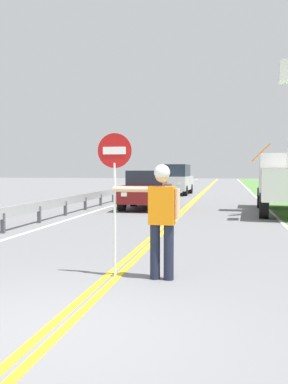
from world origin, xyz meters
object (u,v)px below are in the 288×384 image
object	(u,v)px
flagger_worker	(161,214)
stop_sign_paddle	(115,172)
utility_bucket_truck	(288,177)
oncoming_suv_second	(176,179)
oncoming_sedan_nearest	(146,190)

from	to	relation	value
flagger_worker	stop_sign_paddle	bearing A→B (deg)	177.42
stop_sign_paddle	utility_bucket_truck	bearing A→B (deg)	69.82
utility_bucket_truck	oncoming_suv_second	xyz separation A→B (m)	(-5.96, 11.43, -0.37)
oncoming_suv_second	oncoming_sedan_nearest	bearing A→B (deg)	-90.15
utility_bucket_truck	flagger_worker	bearing A→B (deg)	-106.69
stop_sign_paddle	oncoming_suv_second	size ratio (longest dim) A/B	0.50
flagger_worker	stop_sign_paddle	size ratio (longest dim) A/B	0.78
oncoming_suv_second	utility_bucket_truck	bearing A→B (deg)	-62.45
stop_sign_paddle	oncoming_suv_second	xyz separation A→B (m)	(-1.73, 22.93, -0.65)
flagger_worker	oncoming_suv_second	bearing A→B (deg)	96.22
flagger_worker	oncoming_suv_second	distance (m)	23.10
flagger_worker	utility_bucket_truck	xyz separation A→B (m)	(3.46, 11.54, 0.39)
stop_sign_paddle	oncoming_suv_second	distance (m)	23.00
flagger_worker	utility_bucket_truck	world-z (taller)	utility_bucket_truck
oncoming_sedan_nearest	flagger_worker	bearing A→B (deg)	-78.08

